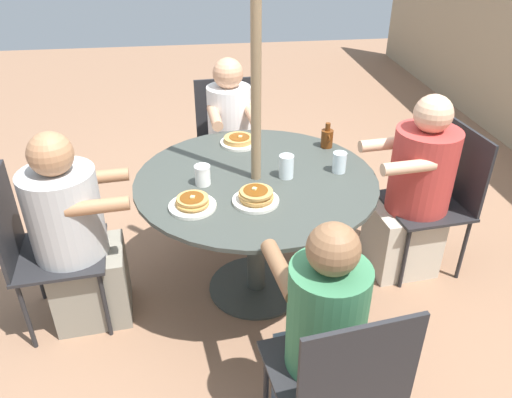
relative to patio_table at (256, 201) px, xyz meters
The scene contains 18 objects.
ground_plane 0.61m from the patio_table, ahead, with size 12.00×12.00×0.00m, color #8C664C.
patio_table is the anchor object (origin of this frame).
umbrella_pole 0.55m from the patio_table, ahead, with size 0.05×0.05×2.33m, color #846B4C.
patio_chair_north 1.14m from the patio_table, ahead, with size 0.51×0.51×0.91m.
diner_north 0.97m from the patio_table, ahead, with size 0.52×0.36×1.09m.
patio_chair_east 1.14m from the patio_table, 95.65° to the left, with size 0.50×0.50×0.91m.
diner_east 0.96m from the patio_table, 95.65° to the left, with size 0.40×0.53×1.14m.
patio_chair_south 1.14m from the patio_table, behind, with size 0.48×0.48×0.91m.
diner_south 0.97m from the patio_table, behind, with size 0.52×0.33×1.13m.
patio_chair_west 1.14m from the patio_table, 84.31° to the right, with size 0.50×0.50×0.91m.
diner_west 0.96m from the patio_table, 84.31° to the right, with size 0.40×0.53×1.11m.
pancake_plate_a 0.47m from the patio_table, behind, with size 0.23×0.23×0.06m.
pancake_plate_b 0.31m from the patio_table, ahead, with size 0.23×0.23×0.08m.
pancake_plate_c 0.46m from the patio_table, 52.85° to the right, with size 0.23×0.23×0.07m.
syrup_bottle 0.61m from the patio_table, 125.08° to the left, with size 0.09×0.07×0.15m.
coffee_cup 0.35m from the patio_table, 82.98° to the right, with size 0.08×0.08×0.11m.
drinking_glass_a 0.50m from the patio_table, 91.37° to the left, with size 0.07×0.07×0.11m, color silver.
drinking_glass_b 0.26m from the patio_table, 85.51° to the left, with size 0.08×0.08×0.12m, color silver.
Camera 1 is at (2.30, -0.30, 2.02)m, focal length 35.00 mm.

